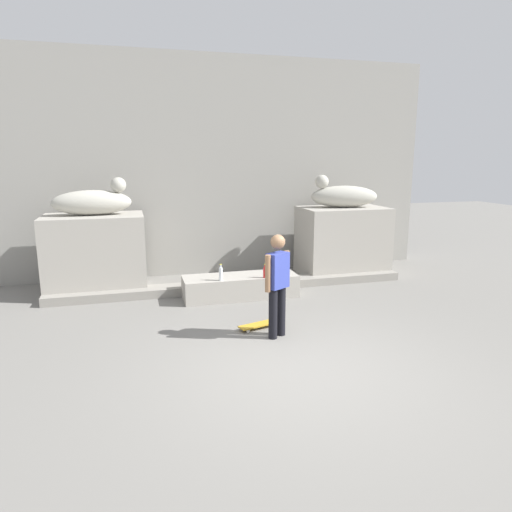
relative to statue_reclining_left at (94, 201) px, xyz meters
name	(u,v)px	position (x,y,z in m)	size (l,w,h in m)	color
ground_plane	(299,369)	(2.83, -4.70, -1.93)	(40.00, 40.00, 0.00)	slate
facade_wall	(216,167)	(2.83, 1.27, 0.66)	(10.70, 0.60, 5.19)	gray
pedestal_left	(96,254)	(-0.04, 0.00, -1.11)	(2.04, 1.31, 1.65)	#A39E93
pedestal_right	(342,241)	(5.70, 0.00, -1.11)	(2.04, 1.31, 1.65)	#A39E93
statue_reclining_left	(94,201)	(0.00, 0.00, 0.00)	(1.61, 0.58, 0.78)	#B5B2A4
statue_reclining_right	(343,196)	(5.67, 0.01, 0.00)	(1.68, 0.88, 0.78)	#B5B2A4
ledge_block	(240,286)	(2.83, -1.23, -1.71)	(2.34, 0.76, 0.46)	#A39E93
skater	(277,281)	(2.90, -3.49, -1.01)	(0.48, 0.36, 1.67)	black
skateboard	(261,324)	(2.76, -3.05, -1.87)	(0.82, 0.43, 0.08)	gold
bottle_red	(265,272)	(3.28, -1.53, -1.36)	(0.08, 0.08, 0.28)	red
bottle_clear	(221,274)	(2.38, -1.50, -1.34)	(0.08, 0.08, 0.33)	silver
stair_step	(234,286)	(2.83, -0.67, -1.84)	(7.78, 0.50, 0.18)	gray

